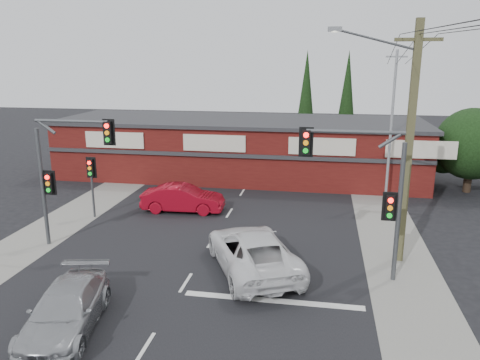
% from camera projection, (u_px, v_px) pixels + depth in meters
% --- Properties ---
extents(ground, '(120.00, 120.00, 0.00)m').
position_uv_depth(ground, '(191.00, 275.00, 18.90)').
color(ground, black).
rests_on(ground, ground).
extents(road_strip, '(14.00, 70.00, 0.01)m').
position_uv_depth(road_strip, '(218.00, 231.00, 23.67)').
color(road_strip, black).
rests_on(road_strip, ground).
extents(verge_left, '(3.00, 70.00, 0.02)m').
position_uv_depth(verge_left, '(64.00, 221.00, 25.10)').
color(verge_left, gray).
rests_on(verge_left, ground).
extents(verge_right, '(3.00, 70.00, 0.02)m').
position_uv_depth(verge_right, '(392.00, 242.00, 22.23)').
color(verge_right, gray).
rests_on(verge_right, ground).
extents(stop_line, '(6.50, 0.35, 0.01)m').
position_uv_depth(stop_line, '(273.00, 300.00, 16.88)').
color(stop_line, silver).
rests_on(stop_line, ground).
extents(white_suv, '(5.12, 6.76, 1.71)m').
position_uv_depth(white_suv, '(253.00, 251.00, 19.14)').
color(white_suv, silver).
rests_on(white_suv, ground).
extents(silver_suv, '(2.92, 5.21, 1.43)m').
position_uv_depth(silver_suv, '(66.00, 310.00, 14.88)').
color(silver_suv, '#A2A4A7').
rests_on(silver_suv, ground).
extents(red_sedan, '(4.73, 1.87, 1.53)m').
position_uv_depth(red_sedan, '(183.00, 198.00, 26.67)').
color(red_sedan, maroon).
rests_on(red_sedan, ground).
extents(lane_dashes, '(0.12, 40.54, 0.01)m').
position_uv_depth(lane_dashes, '(200.00, 260.00, 20.30)').
color(lane_dashes, silver).
rests_on(lane_dashes, ground).
extents(shop_building, '(27.30, 8.40, 4.22)m').
position_uv_depth(shop_building, '(240.00, 147.00, 34.72)').
color(shop_building, '#49100E').
rests_on(shop_building, ground).
extents(tree_cluster, '(5.90, 5.10, 5.50)m').
position_uv_depth(tree_cluster, '(473.00, 147.00, 30.41)').
color(tree_cluster, '#2D2116').
rests_on(tree_cluster, ground).
extents(conifer_near, '(1.80, 1.80, 9.25)m').
position_uv_depth(conifer_near, '(306.00, 95.00, 39.81)').
color(conifer_near, '#2D2116').
rests_on(conifer_near, ground).
extents(conifer_far, '(1.80, 1.80, 9.25)m').
position_uv_depth(conifer_far, '(347.00, 94.00, 41.13)').
color(conifer_far, '#2D2116').
rests_on(conifer_far, ground).
extents(traffic_mast_left, '(3.77, 0.27, 5.97)m').
position_uv_depth(traffic_mast_left, '(62.00, 164.00, 20.91)').
color(traffic_mast_left, '#47494C').
rests_on(traffic_mast_left, ground).
extents(traffic_mast_right, '(3.96, 0.27, 5.97)m').
position_uv_depth(traffic_mast_right, '(370.00, 182.00, 17.71)').
color(traffic_mast_right, '#47494C').
rests_on(traffic_mast_right, ground).
extents(pedestal_signal, '(0.55, 0.27, 3.38)m').
position_uv_depth(pedestal_signal, '(91.00, 175.00, 25.24)').
color(pedestal_signal, '#47494C').
rests_on(pedestal_signal, ground).
extents(utility_pole, '(4.38, 0.59, 10.00)m').
position_uv_depth(utility_pole, '(406.00, 137.00, 18.98)').
color(utility_pole, brown).
rests_on(utility_pole, ground).
extents(steel_pole, '(1.20, 0.16, 9.00)m').
position_uv_depth(steel_pole, '(391.00, 125.00, 27.64)').
color(steel_pole, gray).
rests_on(steel_pole, ground).
extents(power_lines, '(2.01, 29.00, 1.22)m').
position_uv_depth(power_lines, '(455.00, 38.00, 12.85)').
color(power_lines, black).
rests_on(power_lines, ground).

